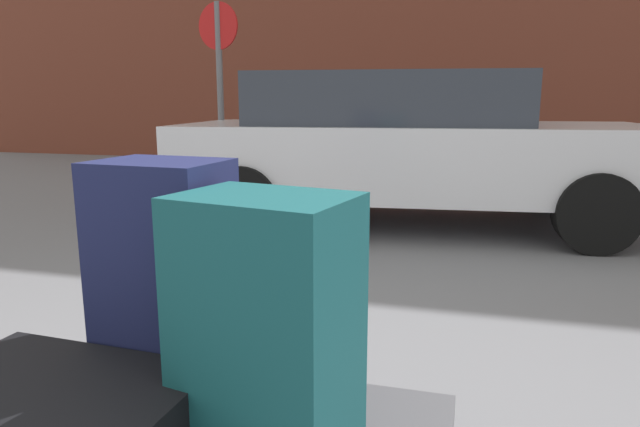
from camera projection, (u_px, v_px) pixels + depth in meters
suitcase_black_front_left at (64, 425)px, 1.29m from camera, size 0.63×0.39×0.22m
suitcase_navy_rear_right at (166, 288)px, 1.51m from camera, size 0.35×0.27×0.69m
suitcase_teal_center at (267, 337)px, 1.26m from camera, size 0.42×0.34×0.64m
parked_car at (406, 145)px, 5.33m from camera, size 4.47×2.28×1.42m
bollard_kerb_near at (614, 170)px, 7.15m from camera, size 0.23×0.23×0.62m
no_parking_sign at (220, 82)px, 6.16m from camera, size 0.49×0.11×2.21m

